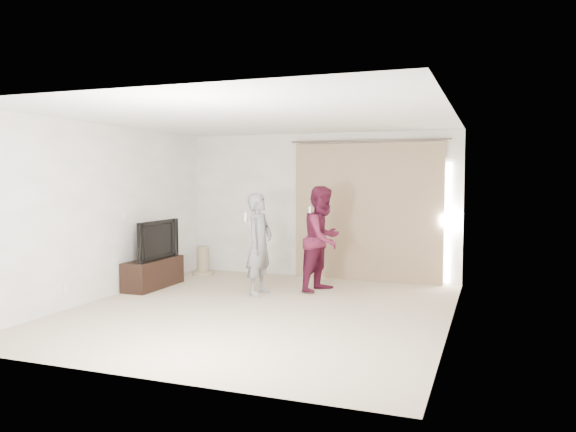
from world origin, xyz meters
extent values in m
plane|color=beige|center=(0.00, 0.00, 0.00)|extent=(5.50, 5.50, 0.00)
cube|color=white|center=(0.00, 2.75, 1.30)|extent=(5.00, 0.04, 2.60)
cube|color=white|center=(-2.50, 0.00, 1.30)|extent=(0.04, 5.50, 2.60)
cube|color=white|center=(-2.48, 0.40, 1.20)|extent=(0.02, 0.08, 0.12)
cube|color=white|center=(-2.48, -0.90, 0.30)|extent=(0.02, 0.08, 0.12)
cube|color=white|center=(0.00, 0.00, 2.60)|extent=(5.00, 5.50, 0.01)
cube|color=#977A5C|center=(0.90, 2.68, 1.20)|extent=(2.60, 0.10, 2.40)
cylinder|color=brown|center=(0.90, 2.68, 2.44)|extent=(2.80, 0.03, 0.03)
cube|color=white|center=(2.26, 2.72, 1.05)|extent=(0.08, 0.04, 2.00)
cube|color=black|center=(-2.27, 0.87, 0.24)|extent=(0.42, 1.22, 0.47)
imported|color=black|center=(-2.27, 0.87, 0.79)|extent=(0.15, 1.11, 0.64)
cylinder|color=tan|center=(-2.10, 2.24, 0.03)|extent=(0.40, 0.40, 0.07)
cylinder|color=tan|center=(-2.10, 2.24, 0.30)|extent=(0.22, 0.22, 0.46)
imported|color=slate|center=(-0.41, 0.97, 0.78)|extent=(0.41, 0.60, 1.57)
cube|color=white|center=(-0.59, 0.87, 1.20)|extent=(0.04, 0.04, 0.14)
cube|color=white|center=(-0.59, 1.09, 1.10)|extent=(0.05, 0.05, 0.09)
imported|color=#50132A|center=(0.43, 1.56, 0.84)|extent=(0.84, 0.96, 1.67)
cube|color=white|center=(0.25, 1.46, 1.28)|extent=(0.04, 0.04, 0.14)
cube|color=white|center=(0.25, 1.68, 1.17)|extent=(0.05, 0.05, 0.09)
camera|label=1|loc=(2.97, -6.93, 1.82)|focal=35.00mm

